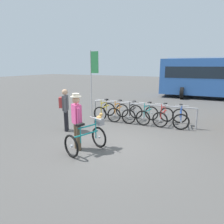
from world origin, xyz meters
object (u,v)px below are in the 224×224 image
(racked_bike_black, at_px, (132,113))
(racked_bike_orange, at_px, (118,112))
(racked_bike_yellow, at_px, (105,111))
(racked_bike_red, at_px, (163,116))
(featured_bicycle, at_px, (89,135))
(banner_flag, at_px, (93,71))
(racked_bike_teal, at_px, (147,115))
(pedestrian_with_backpack, at_px, (65,107))
(person_with_featured_bike, at_px, (77,119))
(racked_bike_blue, at_px, (180,118))

(racked_bike_black, bearing_deg, racked_bike_orange, -175.80)
(racked_bike_yellow, bearing_deg, racked_bike_red, 4.20)
(racked_bike_orange, height_order, featured_bicycle, featured_bicycle)
(racked_bike_orange, bearing_deg, banner_flag, -177.51)
(racked_bike_yellow, relative_size, featured_bicycle, 0.90)
(racked_bike_teal, xyz_separation_m, racked_bike_red, (0.70, 0.05, 0.00))
(racked_bike_teal, xyz_separation_m, banner_flag, (-2.71, -0.16, 1.86))
(racked_bike_orange, height_order, pedestrian_with_backpack, pedestrian_with_backpack)
(pedestrian_with_backpack, bearing_deg, racked_bike_yellow, 80.58)
(racked_bike_teal, relative_size, racked_bike_red, 1.01)
(racked_bike_orange, xyz_separation_m, banner_flag, (-1.31, -0.06, 1.86))
(banner_flag, bearing_deg, racked_bike_black, 3.09)
(racked_bike_red, relative_size, featured_bicycle, 0.89)
(featured_bicycle, distance_m, person_with_featured_bike, 0.61)
(racked_bike_orange, bearing_deg, pedestrian_with_backpack, -114.06)
(featured_bicycle, bearing_deg, racked_bike_teal, 80.92)
(racked_bike_black, distance_m, banner_flag, 2.74)
(racked_bike_red, height_order, racked_bike_blue, same)
(racked_bike_teal, bearing_deg, featured_bicycle, -99.08)
(racked_bike_black, height_order, featured_bicycle, featured_bicycle)
(racked_bike_yellow, height_order, racked_bike_black, same)
(racked_bike_orange, height_order, racked_bike_teal, same)
(racked_bike_blue, bearing_deg, racked_bike_yellow, -175.80)
(racked_bike_yellow, bearing_deg, pedestrian_with_backpack, -99.42)
(person_with_featured_bike, bearing_deg, pedestrian_with_backpack, 139.90)
(racked_bike_black, height_order, pedestrian_with_backpack, pedestrian_with_backpack)
(racked_bike_red, xyz_separation_m, banner_flag, (-3.41, -0.21, 1.86))
(featured_bicycle, distance_m, pedestrian_with_backpack, 2.29)
(racked_bike_yellow, bearing_deg, featured_bicycle, -67.56)
(racked_bike_blue, bearing_deg, pedestrian_with_backpack, -145.60)
(banner_flag, bearing_deg, person_with_featured_bike, -64.87)
(racked_bike_orange, relative_size, racked_bike_red, 1.04)
(racked_bike_yellow, bearing_deg, person_with_featured_bike, -73.26)
(racked_bike_black, distance_m, featured_bicycle, 3.72)
(racked_bike_orange, distance_m, banner_flag, 2.28)
(banner_flag, bearing_deg, pedestrian_with_backpack, -84.86)
(racked_bike_orange, bearing_deg, racked_bike_black, 4.20)
(racked_bike_red, bearing_deg, racked_bike_black, -175.80)
(featured_bicycle, bearing_deg, pedestrian_with_backpack, 147.47)
(racked_bike_yellow, bearing_deg, racked_bike_orange, 4.20)
(racked_bike_red, height_order, pedestrian_with_backpack, pedestrian_with_backpack)
(racked_bike_black, relative_size, person_with_featured_bike, 0.65)
(person_with_featured_bike, bearing_deg, racked_bike_orange, 96.23)
(racked_bike_teal, relative_size, racked_bike_blue, 0.94)
(banner_flag, bearing_deg, racked_bike_teal, 3.38)
(racked_bike_yellow, relative_size, racked_bike_orange, 0.97)
(racked_bike_yellow, bearing_deg, racked_bike_blue, 4.20)
(racked_bike_black, height_order, racked_bike_teal, same)
(banner_flag, bearing_deg, racked_bike_red, 3.54)
(racked_bike_yellow, height_order, banner_flag, banner_flag)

